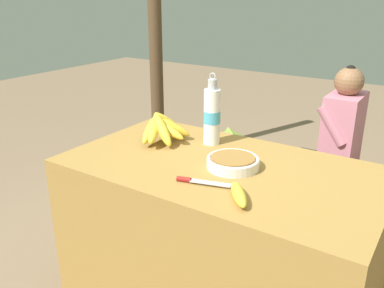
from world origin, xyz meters
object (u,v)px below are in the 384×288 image
knife (196,181)px  support_post_near (155,34)px  banana_bunch_green (230,135)px  banana_bunch_ripe (162,127)px  seated_vendor (335,136)px  loose_banana_front (239,194)px  serving_bowl (233,162)px  wooden_bench (284,162)px  water_bottle (212,116)px

knife → support_post_near: support_post_near is taller
banana_bunch_green → support_post_near: support_post_near is taller
banana_bunch_ripe → banana_bunch_green: size_ratio=1.16×
seated_vendor → support_post_near: 1.70m
loose_banana_front → knife: bearing=171.7°
serving_bowl → support_post_near: (-1.49, 1.39, 0.32)m
loose_banana_front → wooden_bench: 1.59m
knife → wooden_bench: knife is taller
water_bottle → support_post_near: 1.75m
banana_bunch_ripe → loose_banana_front: 0.66m
banana_bunch_ripe → serving_bowl: (0.43, -0.09, -0.05)m
serving_bowl → wooden_bench: bearing=100.0°
banana_bunch_green → support_post_near: bearing=168.8°
knife → banana_bunch_ripe: bearing=126.6°
loose_banana_front → support_post_near: bearing=135.2°
banana_bunch_ripe → wooden_bench: 1.29m
water_bottle → seated_vendor: water_bottle is taller
loose_banana_front → seated_vendor: (-0.04, 1.44, -0.22)m
serving_bowl → water_bottle: 0.32m
wooden_bench → serving_bowl: bearing=-80.0°
banana_bunch_ripe → water_bottle: bearing=28.7°
support_post_near → banana_bunch_ripe: bearing=-50.9°
serving_bowl → banana_bunch_green: 1.44m
water_bottle → knife: 0.46m
seated_vendor → banana_bunch_green: seated_vendor is taller
seated_vendor → support_post_near: support_post_near is taller
wooden_bench → banana_bunch_green: banana_bunch_green is taller
loose_banana_front → knife: size_ratio=0.80×
serving_bowl → support_post_near: support_post_near is taller
knife → seated_vendor: (0.16, 1.41, -0.20)m
serving_bowl → loose_banana_front: (0.15, -0.23, -0.00)m
serving_bowl → seated_vendor: bearing=84.7°
seated_vendor → water_bottle: bearing=71.5°
banana_bunch_ripe → banana_bunch_green: 1.24m
water_bottle → support_post_near: (-1.27, 1.19, 0.21)m
banana_bunch_ripe → seated_vendor: size_ratio=0.29×
seated_vendor → support_post_near: size_ratio=0.46×
loose_banana_front → banana_bunch_green: bearing=118.9°
water_bottle → wooden_bench: water_bottle is taller
knife → support_post_near: 2.18m
serving_bowl → wooden_bench: (-0.22, 1.24, -0.49)m
support_post_near → loose_banana_front: bearing=-44.8°
serving_bowl → support_post_near: size_ratio=0.10×
loose_banana_front → wooden_bench: size_ratio=0.10×
banana_bunch_ripe → knife: size_ratio=1.47×
water_bottle → knife: size_ratio=1.62×
loose_banana_front → banana_bunch_green: loose_banana_front is taller
banana_bunch_ripe → knife: 0.49m
knife → wooden_bench: bearing=81.0°
banana_bunch_ripe → support_post_near: size_ratio=0.14×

